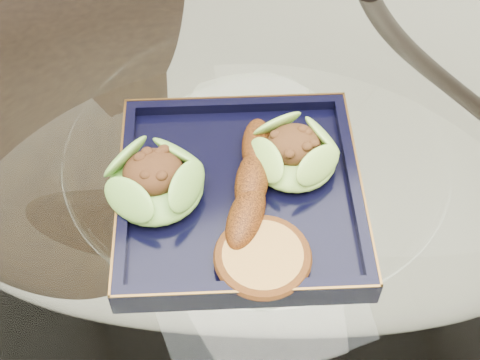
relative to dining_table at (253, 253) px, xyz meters
name	(u,v)px	position (x,y,z in m)	size (l,w,h in m)	color
dining_table	(253,253)	(0.00, 0.00, 0.00)	(1.13, 1.13, 0.77)	white
dining_chair	(111,72)	(-0.10, 0.54, -0.11)	(0.46, 0.46, 0.87)	black
navy_plate	(240,196)	(-0.03, -0.02, 0.17)	(0.27, 0.27, 0.02)	black
lettuce_wrap_left	(155,183)	(-0.12, 0.00, 0.20)	(0.11, 0.11, 0.04)	#4E8C28
lettuce_wrap_right	(294,154)	(0.04, -0.01, 0.20)	(0.10, 0.10, 0.04)	olive
roasted_plantain	(252,181)	(-0.01, -0.03, 0.20)	(0.17, 0.04, 0.03)	#692F0B
crumb_patty	(263,258)	(-0.03, -0.12, 0.19)	(0.09, 0.09, 0.02)	gold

